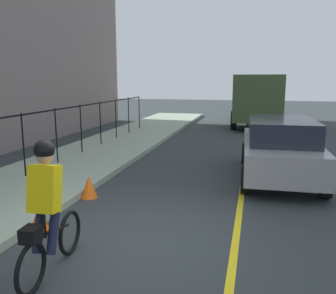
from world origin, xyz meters
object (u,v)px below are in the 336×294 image
Objects in this scene: traffic_cone_near at (39,220)px; traffic_cone_far at (89,187)px; box_truck_background at (255,98)px; cyclist_lead at (47,210)px; patrol_sedan at (280,148)px.

traffic_cone_far is at bearing 0.28° from traffic_cone_near.
cyclist_lead is at bearing 168.92° from box_truck_background.
traffic_cone_far is at bearing 163.38° from box_truck_background.
box_truck_background is (16.69, -2.54, 0.64)m from cyclist_lead.
cyclist_lead is 0.41× the size of patrol_sedan.
patrol_sedan reaches higher than traffic_cone_near.
cyclist_lead is 1.60m from traffic_cone_near.
traffic_cone_near is 0.94× the size of traffic_cone_far.
cyclist_lead is 6.50m from patrol_sedan.
box_truck_background is at bearing 1.73° from patrol_sedan.
box_truck_background is at bearing -14.19° from traffic_cone_far.
patrol_sedan is 6.14m from traffic_cone_near.
cyclist_lead is 3.89× the size of traffic_cone_near.
patrol_sedan reaches higher than traffic_cone_far.
cyclist_lead is 0.27× the size of box_truck_background.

